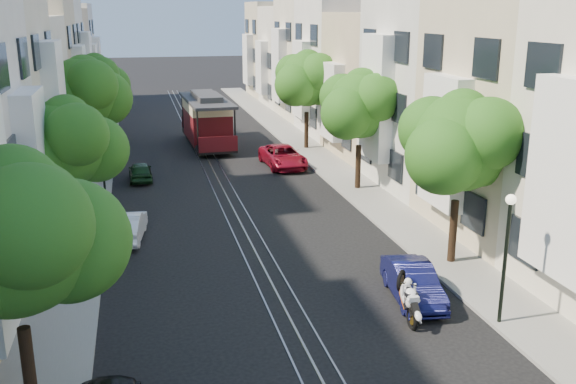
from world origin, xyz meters
TOP-DOWN VIEW (x-y plane):
  - ground at (0.00, 28.00)m, footprint 200.00×200.00m
  - sidewalk_east at (7.25, 28.00)m, footprint 2.50×80.00m
  - sidewalk_west at (-7.25, 28.00)m, footprint 2.50×80.00m
  - rail_left at (-0.55, 28.00)m, footprint 0.06×80.00m
  - rail_slot at (0.00, 28.00)m, footprint 0.06×80.00m
  - rail_right at (0.55, 28.00)m, footprint 0.06×80.00m
  - lane_line at (0.00, 28.00)m, footprint 0.08×80.00m
  - townhouses_east at (11.87, 27.91)m, footprint 7.75×72.00m
  - townhouses_west at (-11.87, 27.91)m, footprint 7.75×72.00m
  - tree_e_b at (7.26, 8.98)m, footprint 4.93×4.08m
  - tree_e_c at (7.26, 19.98)m, footprint 4.84×3.99m
  - tree_e_d at (7.26, 30.98)m, footprint 5.01×4.16m
  - tree_w_a at (-7.14, 1.98)m, footprint 4.93×4.08m
  - tree_w_b at (-7.14, 13.98)m, footprint 4.72×3.87m
  - tree_w_c at (-7.14, 24.98)m, footprint 5.13×4.28m
  - tree_w_d at (-7.14, 35.98)m, footprint 4.84×3.99m
  - lamp_east at (6.30, 4.00)m, footprint 0.32×0.32m
  - lamp_west at (-6.30, 22.00)m, footprint 0.32×0.32m
  - sportbike_rider at (3.57, 4.86)m, footprint 0.56×1.85m
  - cable_car at (0.50, 33.72)m, footprint 3.23×9.18m
  - parked_car_e_mid at (4.40, 6.35)m, footprint 1.80×3.98m
  - parked_car_e_far at (4.40, 26.19)m, footprint 2.47×4.92m
  - parked_car_w_mid at (-5.08, 14.73)m, footprint 1.77×3.84m
  - parked_car_w_far at (-4.40, 24.78)m, footprint 1.36×3.23m

SIDE VIEW (x-z plane):
  - ground at x=0.00m, z-range 0.00..0.00m
  - lane_line at x=0.00m, z-range 0.00..0.01m
  - rail_left at x=-0.55m, z-range 0.00..0.02m
  - rail_slot at x=0.00m, z-range 0.00..0.02m
  - rail_right at x=0.55m, z-range 0.00..0.02m
  - sidewalk_east at x=7.25m, z-range 0.00..0.12m
  - sidewalk_west at x=-7.25m, z-range 0.00..0.12m
  - parked_car_w_far at x=-4.40m, z-range 0.00..1.09m
  - parked_car_w_mid at x=-5.08m, z-range 0.00..1.22m
  - parked_car_e_mid at x=4.40m, z-range 0.00..1.27m
  - parked_car_e_far at x=4.40m, z-range 0.00..1.34m
  - sportbike_rider at x=3.57m, z-range 0.06..1.61m
  - cable_car at x=0.50m, z-range 0.32..3.80m
  - lamp_east at x=6.30m, z-range 0.77..4.93m
  - lamp_west at x=-6.30m, z-range 0.77..4.93m
  - tree_w_b at x=-7.14m, z-range 1.26..7.53m
  - tree_e_c at x=7.26m, z-range 1.34..7.86m
  - tree_w_d at x=-7.14m, z-range 1.34..7.86m
  - tree_e_b at x=7.26m, z-range 1.39..8.07m
  - tree_w_a at x=-7.14m, z-range 1.39..8.07m
  - tree_e_d at x=7.26m, z-range 1.44..8.29m
  - tree_w_c at x=-7.14m, z-range 1.52..8.62m
  - townhouses_west at x=-11.87m, z-range -0.80..10.96m
  - townhouses_east at x=11.87m, z-range -0.82..11.18m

